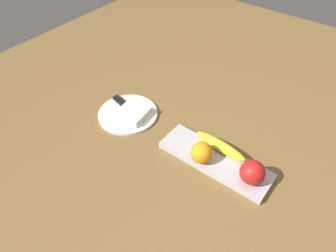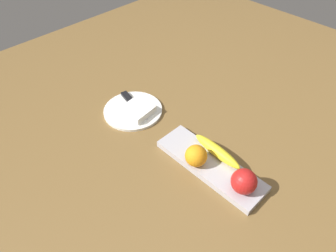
# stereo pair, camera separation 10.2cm
# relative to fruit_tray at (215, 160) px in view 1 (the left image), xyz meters

# --- Properties ---
(ground_plane) EXTENTS (2.40, 2.40, 0.00)m
(ground_plane) POSITION_rel_fruit_tray_xyz_m (0.05, -0.01, -0.01)
(ground_plane) COLOR brown
(fruit_tray) EXTENTS (0.36, 0.11, 0.02)m
(fruit_tray) POSITION_rel_fruit_tray_xyz_m (0.00, 0.00, 0.00)
(fruit_tray) COLOR #B2B0B7
(fruit_tray) RESTS_ON ground_plane
(apple) EXTENTS (0.07, 0.07, 0.07)m
(apple) POSITION_rel_fruit_tray_xyz_m (0.12, -0.01, 0.05)
(apple) COLOR red
(apple) RESTS_ON fruit_tray
(banana) EXTENTS (0.18, 0.05, 0.03)m
(banana) POSITION_rel_fruit_tray_xyz_m (-0.01, 0.04, 0.03)
(banana) COLOR yellow
(banana) RESTS_ON fruit_tray
(orange_near_apple) EXTENTS (0.07, 0.07, 0.07)m
(orange_near_apple) POSITION_rel_fruit_tray_xyz_m (-0.03, -0.03, 0.04)
(orange_near_apple) COLOR orange
(orange_near_apple) RESTS_ON fruit_tray
(dinner_plate) EXTENTS (0.22, 0.22, 0.01)m
(dinner_plate) POSITION_rel_fruit_tray_xyz_m (-0.37, -0.00, -0.01)
(dinner_plate) COLOR white
(dinner_plate) RESTS_ON ground_plane
(folded_napkin) EXTENTS (0.11, 0.11, 0.03)m
(folded_napkin) POSITION_rel_fruit_tray_xyz_m (-0.35, -0.00, 0.01)
(folded_napkin) COLOR white
(folded_napkin) RESTS_ON dinner_plate
(knife) EXTENTS (0.18, 0.06, 0.01)m
(knife) POSITION_rel_fruit_tray_xyz_m (-0.41, 0.02, 0.00)
(knife) COLOR silver
(knife) RESTS_ON dinner_plate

